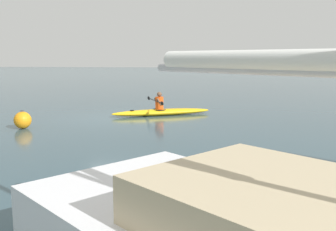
{
  "coord_description": "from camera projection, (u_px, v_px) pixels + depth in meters",
  "views": [
    {
      "loc": [
        -4.37,
        15.19,
        2.5
      ],
      "look_at": [
        -2.73,
        3.19,
        0.66
      ],
      "focal_mm": 40.99,
      "sensor_mm": 36.0,
      "label": 1
    }
  ],
  "objects": [
    {
      "name": "ground_plane",
      "position": [
        113.0,
        118.0,
        15.84
      ],
      "size": [
        160.0,
        160.0,
        0.0
      ],
      "primitive_type": "plane",
      "color": "#334C56"
    },
    {
      "name": "kayak",
      "position": [
        162.0,
        112.0,
        16.69
      ],
      "size": [
        4.28,
        2.5,
        0.28
      ],
      "color": "#EAB214",
      "rests_on": "ground"
    },
    {
      "name": "kayaker",
      "position": [
        159.0,
        102.0,
        16.58
      ],
      "size": [
        1.11,
        2.27,
        0.75
      ],
      "color": "#E04C14",
      "rests_on": "kayak"
    },
    {
      "name": "mooring_buoy_red_near",
      "position": [
        23.0,
        120.0,
        13.55
      ],
      "size": [
        0.61,
        0.61,
        0.65
      ],
      "color": "orange",
      "rests_on": "ground"
    }
  ]
}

